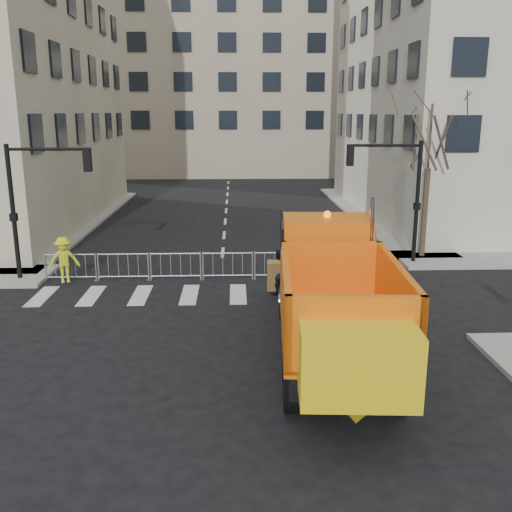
{
  "coord_description": "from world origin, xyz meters",
  "views": [
    {
      "loc": [
        0.62,
        -14.68,
        6.57
      ],
      "look_at": [
        1.25,
        2.5,
        2.21
      ],
      "focal_mm": 40.0,
      "sensor_mm": 36.0,
      "label": 1
    }
  ],
  "objects_px": {
    "cop_c": "(346,269)",
    "newspaper_box": "(327,264)",
    "cop_b": "(279,272)",
    "worker": "(64,260)",
    "cop_a": "(327,275)",
    "plow_truck": "(334,295)"
  },
  "relations": [
    {
      "from": "cop_c",
      "to": "newspaper_box",
      "type": "height_order",
      "value": "cop_c"
    },
    {
      "from": "cop_b",
      "to": "worker",
      "type": "xyz_separation_m",
      "value": [
        -8.19,
        1.39,
        0.2
      ]
    },
    {
      "from": "cop_a",
      "to": "cop_b",
      "type": "height_order",
      "value": "cop_a"
    },
    {
      "from": "cop_a",
      "to": "newspaper_box",
      "type": "distance_m",
      "value": 2.44
    },
    {
      "from": "cop_c",
      "to": "newspaper_box",
      "type": "distance_m",
      "value": 1.58
    },
    {
      "from": "cop_c",
      "to": "cop_a",
      "type": "bearing_deg",
      "value": -17.58
    },
    {
      "from": "plow_truck",
      "to": "worker",
      "type": "height_order",
      "value": "plow_truck"
    },
    {
      "from": "cop_b",
      "to": "worker",
      "type": "bearing_deg",
      "value": -15.55
    },
    {
      "from": "worker",
      "to": "newspaper_box",
      "type": "relative_size",
      "value": 1.63
    },
    {
      "from": "cop_a",
      "to": "worker",
      "type": "bearing_deg",
      "value": -37.82
    },
    {
      "from": "cop_b",
      "to": "newspaper_box",
      "type": "xyz_separation_m",
      "value": [
        2.05,
        1.71,
        -0.15
      ]
    },
    {
      "from": "plow_truck",
      "to": "worker",
      "type": "bearing_deg",
      "value": 55.29
    },
    {
      "from": "worker",
      "to": "newspaper_box",
      "type": "xyz_separation_m",
      "value": [
        10.23,
        0.32,
        -0.35
      ]
    },
    {
      "from": "cop_a",
      "to": "cop_b",
      "type": "bearing_deg",
      "value": -48.3
    },
    {
      "from": "cop_c",
      "to": "newspaper_box",
      "type": "xyz_separation_m",
      "value": [
        -0.51,
        1.48,
        -0.18
      ]
    },
    {
      "from": "plow_truck",
      "to": "cop_a",
      "type": "xyz_separation_m",
      "value": [
        0.66,
        5.18,
        -0.97
      ]
    },
    {
      "from": "cop_a",
      "to": "worker",
      "type": "xyz_separation_m",
      "value": [
        -9.86,
        2.08,
        0.12
      ]
    },
    {
      "from": "cop_a",
      "to": "cop_c",
      "type": "distance_m",
      "value": 1.27
    },
    {
      "from": "cop_a",
      "to": "cop_b",
      "type": "distance_m",
      "value": 1.82
    },
    {
      "from": "cop_a",
      "to": "cop_c",
      "type": "relative_size",
      "value": 1.05
    },
    {
      "from": "cop_b",
      "to": "worker",
      "type": "height_order",
      "value": "worker"
    },
    {
      "from": "plow_truck",
      "to": "cop_c",
      "type": "xyz_separation_m",
      "value": [
        1.54,
        6.09,
        -1.02
      ]
    }
  ]
}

